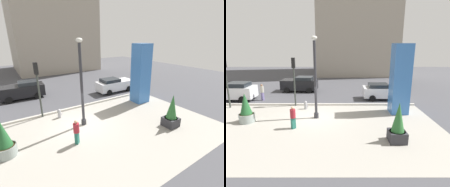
# 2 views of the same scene
# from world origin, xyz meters

# --- Properties ---
(ground_plane) EXTENTS (60.00, 60.00, 0.00)m
(ground_plane) POSITION_xyz_m (0.00, 4.00, 0.00)
(ground_plane) COLOR #47474C
(plaza_pavement) EXTENTS (18.00, 10.00, 0.02)m
(plaza_pavement) POSITION_xyz_m (0.00, -2.00, 0.00)
(plaza_pavement) COLOR #9E998E
(plaza_pavement) RESTS_ON ground_plane
(curb_strip) EXTENTS (18.00, 0.24, 0.16)m
(curb_strip) POSITION_xyz_m (0.00, 3.12, 0.08)
(curb_strip) COLOR #B7B2A8
(curb_strip) RESTS_ON ground_plane
(lamp_post) EXTENTS (0.44, 0.44, 6.17)m
(lamp_post) POSITION_xyz_m (0.14, -0.06, 3.01)
(lamp_post) COLOR #2D2D33
(lamp_post) RESTS_ON ground_plane
(art_pillar_blue) EXTENTS (1.40, 1.40, 5.66)m
(art_pillar_blue) POSITION_xyz_m (6.85, 1.17, 2.83)
(art_pillar_blue) COLOR #3870BC
(art_pillar_blue) RESTS_ON ground_plane
(potted_plant_mid_plaza) EXTENTS (1.11, 1.11, 2.19)m
(potted_plant_mid_plaza) POSITION_xyz_m (-4.89, -0.88, 0.94)
(potted_plant_mid_plaza) COLOR gray
(potted_plant_mid_plaza) RESTS_ON ground_plane
(potted_plant_curbside) EXTENTS (1.00, 1.00, 2.41)m
(potted_plant_curbside) POSITION_xyz_m (5.31, -3.80, 1.05)
(potted_plant_curbside) COLOR #2D2D33
(potted_plant_curbside) RESTS_ON ground_plane
(fire_hydrant) EXTENTS (0.36, 0.26, 0.75)m
(fire_hydrant) POSITION_xyz_m (-1.03, 2.03, 0.37)
(fire_hydrant) COLOR #99999E
(fire_hydrant) RESTS_ON ground_plane
(traffic_light_corner) EXTENTS (0.28, 0.42, 4.43)m
(traffic_light_corner) POSITION_xyz_m (-2.14, 3.00, 3.00)
(traffic_light_corner) COLOR #333833
(traffic_light_corner) RESTS_ON ground_plane
(car_intersection) EXTENTS (4.34, 2.23, 1.80)m
(car_intersection) POSITION_xyz_m (-2.75, 8.64, 0.92)
(car_intersection) COLOR black
(car_intersection) RESTS_ON ground_plane
(car_passing_lane) EXTENTS (4.41, 2.13, 1.62)m
(car_passing_lane) POSITION_xyz_m (6.57, 5.25, 0.83)
(car_passing_lane) COLOR silver
(car_passing_lane) RESTS_ON ground_plane
(pedestrian_crossing) EXTENTS (0.51, 0.51, 1.59)m
(pedestrian_crossing) POSITION_xyz_m (-1.21, -2.01, 0.88)
(pedestrian_crossing) COLOR #236656
(pedestrian_crossing) RESTS_ON ground_plane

